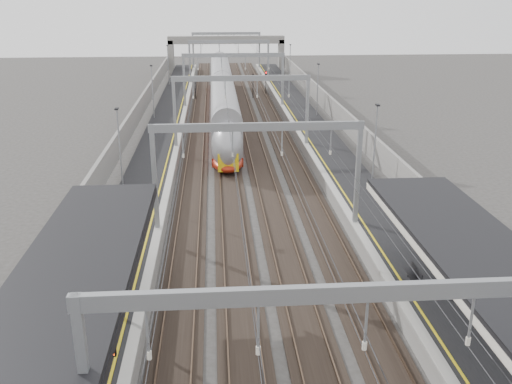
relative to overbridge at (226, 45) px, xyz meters
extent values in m
cube|color=black|center=(-8.00, -55.00, -4.81)|extent=(4.00, 120.00, 1.00)
cube|color=black|center=(8.00, -55.00, -4.81)|extent=(4.00, 120.00, 1.00)
cube|color=black|center=(-4.50, -55.00, -5.27)|extent=(2.40, 140.00, 0.08)
cube|color=brown|center=(-5.22, -55.00, -5.18)|extent=(0.07, 140.00, 0.14)
cube|color=brown|center=(-3.78, -55.00, -5.18)|extent=(0.07, 140.00, 0.14)
cube|color=black|center=(-1.50, -55.00, -5.27)|extent=(2.40, 140.00, 0.08)
cube|color=brown|center=(-2.22, -55.00, -5.18)|extent=(0.07, 140.00, 0.14)
cube|color=brown|center=(-0.78, -55.00, -5.18)|extent=(0.07, 140.00, 0.14)
cube|color=black|center=(1.50, -55.00, -5.27)|extent=(2.40, 140.00, 0.08)
cube|color=brown|center=(0.78, -55.00, -5.18)|extent=(0.07, 140.00, 0.14)
cube|color=brown|center=(2.22, -55.00, -5.18)|extent=(0.07, 140.00, 0.14)
cube|color=black|center=(4.50, -55.00, -5.27)|extent=(2.40, 140.00, 0.08)
cube|color=brown|center=(3.78, -55.00, -5.18)|extent=(0.07, 140.00, 0.14)
cube|color=brown|center=(5.22, -55.00, -5.18)|extent=(0.07, 140.00, 0.14)
cube|color=gray|center=(0.00, -98.00, 2.04)|extent=(13.00, 0.25, 0.50)
cube|color=gray|center=(-6.30, -78.00, -1.01)|extent=(0.28, 0.28, 6.60)
cube|color=gray|center=(6.30, -78.00, -1.01)|extent=(0.28, 0.28, 6.60)
cube|color=gray|center=(0.00, -78.00, 2.04)|extent=(13.00, 0.25, 0.50)
cube|color=gray|center=(-6.30, -58.00, -1.01)|extent=(0.28, 0.28, 6.60)
cube|color=gray|center=(6.30, -58.00, -1.01)|extent=(0.28, 0.28, 6.60)
cube|color=gray|center=(0.00, -58.00, 2.04)|extent=(13.00, 0.25, 0.50)
cube|color=gray|center=(-6.30, -38.00, -1.01)|extent=(0.28, 0.28, 6.60)
cube|color=gray|center=(6.30, -38.00, -1.01)|extent=(0.28, 0.28, 6.60)
cube|color=gray|center=(0.00, -38.00, 2.04)|extent=(13.00, 0.25, 0.50)
cube|color=gray|center=(-6.30, -18.00, -1.01)|extent=(0.28, 0.28, 6.60)
cube|color=gray|center=(6.30, -18.00, -1.01)|extent=(0.28, 0.28, 6.60)
cube|color=gray|center=(0.00, -18.00, 2.04)|extent=(13.00, 0.25, 0.50)
cube|color=gray|center=(-6.30, 0.00, -1.01)|extent=(0.28, 0.28, 6.60)
cube|color=gray|center=(6.30, 0.00, -1.01)|extent=(0.28, 0.28, 6.60)
cube|color=gray|center=(0.00, 0.00, 2.04)|extent=(13.00, 0.25, 0.50)
cylinder|color=#262628|center=(-4.50, -50.00, 0.19)|extent=(0.03, 140.00, 0.03)
cylinder|color=#262628|center=(-1.50, -50.00, 0.19)|extent=(0.03, 140.00, 0.03)
cylinder|color=#262628|center=(1.50, -50.00, 0.19)|extent=(0.03, 140.00, 0.03)
cylinder|color=#262628|center=(4.50, -50.00, 0.19)|extent=(0.03, 140.00, 0.03)
cube|color=black|center=(-8.00, -97.00, -0.19)|extent=(4.40, 30.00, 0.24)
cylinder|color=black|center=(-9.70, -86.00, -2.31)|extent=(0.20, 0.20, 4.00)
cube|color=black|center=(-6.60, -96.00, -0.76)|extent=(1.60, 0.15, 0.55)
cube|color=#F13404|center=(-6.60, -96.08, -0.76)|extent=(1.50, 0.02, 0.42)
cylinder|color=black|center=(9.70, -86.00, -2.31)|extent=(0.20, 0.20, 4.00)
cube|color=gray|center=(0.00, 0.00, 0.89)|extent=(22.00, 2.20, 1.40)
cube|color=gray|center=(-10.50, 0.00, -2.21)|extent=(1.00, 2.20, 6.20)
cube|color=gray|center=(10.50, 0.00, -2.21)|extent=(1.00, 2.20, 6.20)
cube|color=gray|center=(-11.20, -55.00, -3.71)|extent=(0.30, 120.00, 3.20)
cube|color=gray|center=(11.20, -55.00, -3.71)|extent=(0.30, 120.00, 3.20)
cube|color=#9E210E|center=(-1.50, -50.95, -4.70)|extent=(2.80, 23.81, 0.83)
cube|color=gray|center=(-1.50, -50.95, -2.73)|extent=(2.80, 23.81, 3.11)
cube|color=black|center=(-1.50, -59.28, -5.02)|extent=(2.07, 2.48, 0.52)
cube|color=#9E210E|center=(-1.50, -26.72, -4.70)|extent=(2.80, 23.81, 0.83)
cube|color=gray|center=(-1.50, -26.72, -2.73)|extent=(2.80, 23.81, 3.11)
cube|color=black|center=(-1.50, -35.06, -5.02)|extent=(2.07, 2.48, 0.52)
ellipsoid|color=gray|center=(-1.50, -63.06, -3.04)|extent=(2.80, 5.38, 4.35)
cube|color=#E4BB0C|center=(-1.50, -65.29, -3.97)|extent=(1.76, 0.12, 1.55)
cube|color=black|center=(-1.50, -64.82, -2.42)|extent=(1.66, 0.59, 0.97)
cube|color=black|center=(7.27, -86.22, -3.89)|extent=(0.45, 1.68, 0.06)
cube|color=black|center=(7.47, -86.22, -3.68)|extent=(0.08, 1.67, 0.46)
cylinder|color=black|center=(7.25, -86.87, -4.12)|extent=(0.06, 0.06, 0.39)
cylinder|color=black|center=(7.28, -85.57, -4.12)|extent=(0.06, 0.06, 0.39)
cylinder|color=black|center=(-5.20, -28.41, -3.81)|extent=(0.12, 0.12, 3.00)
cube|color=black|center=(-5.20, -28.41, -2.21)|extent=(0.32, 0.22, 0.75)
sphere|color=#0CE526|center=(-5.20, -28.54, -2.06)|extent=(0.16, 0.16, 0.16)
cylinder|color=black|center=(3.20, -27.27, -3.81)|extent=(0.12, 0.12, 3.00)
cube|color=black|center=(3.20, -27.27, -2.21)|extent=(0.32, 0.22, 0.75)
sphere|color=red|center=(3.20, -27.40, -2.06)|extent=(0.16, 0.16, 0.16)
cylinder|color=black|center=(5.40, -24.19, -3.81)|extent=(0.12, 0.12, 3.00)
cube|color=black|center=(5.40, -24.19, -2.21)|extent=(0.32, 0.22, 0.75)
sphere|color=red|center=(5.40, -24.32, -2.06)|extent=(0.16, 0.16, 0.16)
camera|label=1|loc=(-2.55, -111.39, 9.78)|focal=40.00mm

